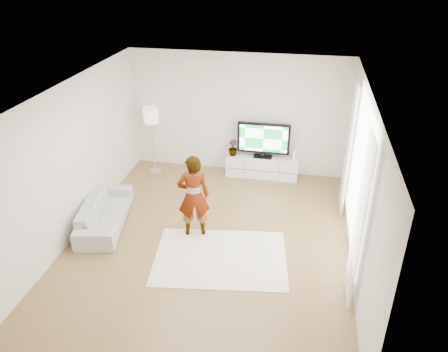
% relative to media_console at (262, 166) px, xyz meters
% --- Properties ---
extents(floor, '(6.00, 6.00, 0.00)m').
position_rel_media_console_xyz_m(floor, '(-0.64, -2.76, -0.23)').
color(floor, '#A17D49').
rests_on(floor, ground).
extents(ceiling, '(6.00, 6.00, 0.00)m').
position_rel_media_console_xyz_m(ceiling, '(-0.64, -2.76, 2.57)').
color(ceiling, white).
rests_on(ceiling, wall_back).
extents(wall_left, '(0.02, 6.00, 2.80)m').
position_rel_media_console_xyz_m(wall_left, '(-3.14, -2.76, 1.17)').
color(wall_left, silver).
rests_on(wall_left, floor).
extents(wall_right, '(0.02, 6.00, 2.80)m').
position_rel_media_console_xyz_m(wall_right, '(1.86, -2.76, 1.17)').
color(wall_right, silver).
rests_on(wall_right, floor).
extents(wall_back, '(5.00, 0.02, 2.80)m').
position_rel_media_console_xyz_m(wall_back, '(-0.64, 0.24, 1.17)').
color(wall_back, silver).
rests_on(wall_back, floor).
extents(wall_front, '(5.00, 0.02, 2.80)m').
position_rel_media_console_xyz_m(wall_front, '(-0.64, -5.76, 1.17)').
color(wall_front, silver).
rests_on(wall_front, floor).
extents(window, '(0.01, 2.60, 2.50)m').
position_rel_media_console_xyz_m(window, '(1.84, -2.46, 1.22)').
color(window, white).
rests_on(window, wall_right).
extents(curtain_near, '(0.04, 0.70, 2.60)m').
position_rel_media_console_xyz_m(curtain_near, '(1.76, -3.76, 1.12)').
color(curtain_near, white).
rests_on(curtain_near, floor).
extents(curtain_far, '(0.04, 0.70, 2.60)m').
position_rel_media_console_xyz_m(curtain_far, '(1.76, -1.16, 1.12)').
color(curtain_far, white).
rests_on(curtain_far, floor).
extents(media_console, '(1.66, 0.47, 0.47)m').
position_rel_media_console_xyz_m(media_console, '(0.00, 0.00, 0.00)').
color(media_console, silver).
rests_on(media_console, floor).
extents(television, '(1.20, 0.24, 0.83)m').
position_rel_media_console_xyz_m(television, '(0.00, 0.03, 0.69)').
color(television, black).
rests_on(television, media_console).
extents(game_console, '(0.08, 0.17, 0.23)m').
position_rel_media_console_xyz_m(game_console, '(0.73, -0.00, 0.35)').
color(game_console, white).
rests_on(game_console, media_console).
extents(potted_plant, '(0.22, 0.22, 0.37)m').
position_rel_media_console_xyz_m(potted_plant, '(-0.71, 0.00, 0.42)').
color(potted_plant, '#3F7238').
rests_on(potted_plant, media_console).
extents(rug, '(2.47, 1.92, 0.01)m').
position_rel_media_console_xyz_m(rug, '(-0.35, -3.23, -0.23)').
color(rug, white).
rests_on(rug, floor).
extents(player, '(0.67, 0.54, 1.60)m').
position_rel_media_console_xyz_m(player, '(-0.97, -2.60, 0.58)').
color(player, '#334772').
rests_on(player, rug).
extents(sofa, '(1.06, 1.96, 0.54)m').
position_rel_media_console_xyz_m(sofa, '(-2.74, -2.64, 0.04)').
color(sofa, '#B7B7B2').
rests_on(sofa, floor).
extents(floor_lamp, '(0.35, 0.35, 1.59)m').
position_rel_media_console_xyz_m(floor_lamp, '(-2.55, -0.26, 1.11)').
color(floor_lamp, silver).
rests_on(floor_lamp, floor).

